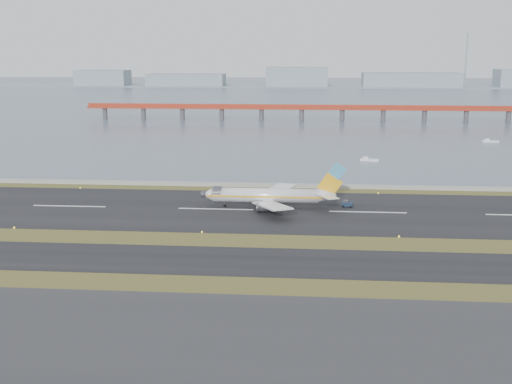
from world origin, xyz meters
TOP-DOWN VIEW (x-y plane):
  - ground at (0.00, 0.00)m, footprint 1000.00×1000.00m
  - apron_strip at (0.00, -55.00)m, footprint 1000.00×50.00m
  - taxiway_strip at (0.00, -12.00)m, footprint 1000.00×18.00m
  - runway_strip at (0.00, 30.00)m, footprint 1000.00×45.00m
  - seawall at (0.00, 60.00)m, footprint 1000.00×2.50m
  - bay_water at (0.00, 460.00)m, footprint 1400.00×800.00m
  - red_pier at (20.00, 250.00)m, footprint 260.00×5.00m
  - far_shoreline at (13.62, 620.00)m, footprint 1400.00×80.00m
  - airliner at (14.58, 32.60)m, footprint 38.52×32.89m
  - pushback_tug at (34.90, 35.29)m, footprint 3.21×2.22m
  - workboat_near at (47.38, 109.82)m, footprint 7.31×3.34m
  - workboat_far at (107.30, 165.63)m, footprint 7.49×3.86m

SIDE VIEW (x-z plane):
  - ground at x=0.00m, z-range 0.00..0.00m
  - bay_water at x=0.00m, z-range -0.65..0.65m
  - apron_strip at x=0.00m, z-range 0.00..0.10m
  - taxiway_strip at x=0.00m, z-range 0.00..0.10m
  - runway_strip at x=0.00m, z-range 0.00..0.10m
  - seawall at x=0.00m, z-range 0.00..1.00m
  - workboat_near at x=47.38m, z-range -0.31..1.40m
  - workboat_far at x=107.30m, z-range -0.32..1.42m
  - pushback_tug at x=34.90m, z-range -0.03..1.86m
  - airliner at x=14.58m, z-range -2.94..9.86m
  - far_shoreline at x=13.62m, z-range -24.18..36.32m
  - red_pier at x=20.00m, z-range 2.18..12.38m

